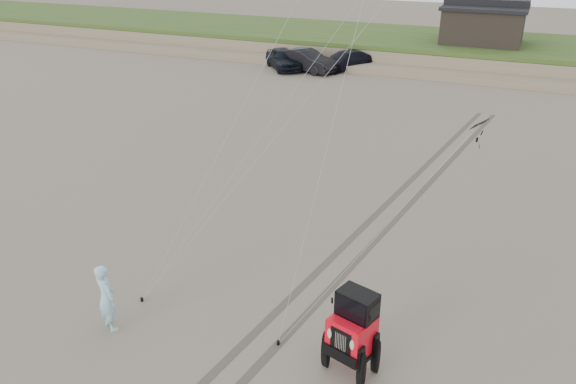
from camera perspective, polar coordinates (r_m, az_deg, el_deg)
name	(u,v)px	position (r m, az deg, el deg)	size (l,w,h in m)	color
ground	(250,318)	(16.19, -3.83, -12.64)	(160.00, 160.00, 0.00)	#6B6054
dune_ridge	(455,51)	(50.01, 16.59, 13.57)	(160.00, 14.25, 1.73)	#7A6B54
cabin	(484,23)	(48.93, 19.25, 15.88)	(6.40, 5.40, 3.35)	black
truck_a	(283,59)	(45.12, -0.48, 13.40)	(1.91, 4.74, 1.61)	black
truck_b	(306,60)	(44.36, 1.81, 13.23)	(1.77, 5.09, 1.68)	black
truck_c	(345,60)	(45.03, 5.78, 13.15)	(2.03, 5.00, 1.45)	black
jeep	(351,341)	(14.10, 6.45, -14.82)	(2.04, 4.74, 1.76)	red
man	(106,297)	(15.99, -17.98, -10.15)	(0.73, 0.48, 1.99)	#99DDED
stake_main	(142,299)	(17.30, -14.63, -10.52)	(0.08, 0.08, 0.12)	black
stake_aux	(278,343)	(15.24, -1.01, -15.08)	(0.08, 0.08, 0.12)	black
tire_tracks	(390,212)	(22.07, 10.36, -2.02)	(5.22, 29.74, 0.01)	#4C443D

